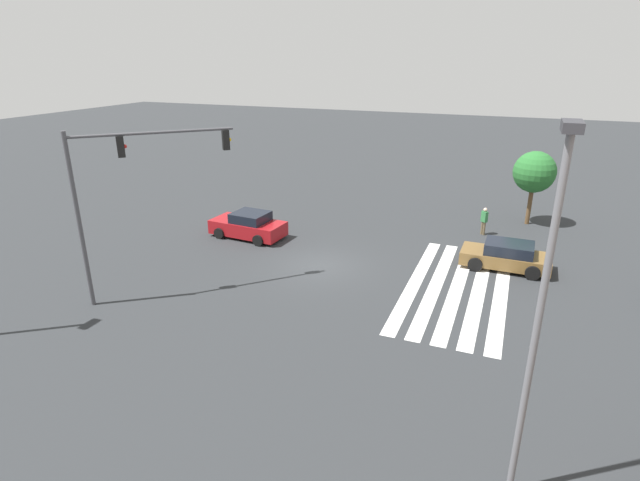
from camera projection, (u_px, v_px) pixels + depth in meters
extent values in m
plane|color=#2B2D30|center=(320.00, 266.00, 25.18)|extent=(142.89, 142.89, 0.00)
cube|color=silver|center=(501.00, 295.00, 22.15)|extent=(10.62, 0.60, 0.01)
cube|color=silver|center=(479.00, 291.00, 22.48)|extent=(10.62, 0.60, 0.01)
cube|color=silver|center=(457.00, 288.00, 22.82)|extent=(10.62, 0.60, 0.01)
cube|color=silver|center=(436.00, 284.00, 23.15)|extent=(10.62, 0.60, 0.01)
cube|color=silver|center=(416.00, 281.00, 23.48)|extent=(10.62, 0.60, 0.01)
cylinder|color=#47474C|center=(79.00, 223.00, 20.02)|extent=(0.18, 0.18, 7.31)
cylinder|color=#47474C|center=(153.00, 133.00, 20.02)|extent=(4.66, 4.66, 0.12)
cube|color=black|center=(121.00, 147.00, 19.71)|extent=(0.40, 0.40, 0.84)
sphere|color=red|center=(125.00, 146.00, 19.77)|extent=(0.16, 0.16, 0.16)
cube|color=black|center=(226.00, 140.00, 21.26)|extent=(0.40, 0.40, 0.84)
sphere|color=gold|center=(229.00, 140.00, 21.31)|extent=(0.16, 0.16, 0.16)
cube|color=brown|center=(505.00, 259.00, 24.73)|extent=(1.92, 4.26, 0.63)
cube|color=black|center=(509.00, 248.00, 24.48)|extent=(1.70, 2.30, 0.54)
cylinder|color=black|center=(475.00, 264.00, 24.45)|extent=(0.23, 0.70, 0.70)
cylinder|color=black|center=(480.00, 251.00, 26.08)|extent=(0.23, 0.70, 0.70)
cylinder|color=black|center=(533.00, 273.00, 23.50)|extent=(0.23, 0.70, 0.70)
cylinder|color=black|center=(533.00, 259.00, 25.12)|extent=(0.23, 0.70, 0.70)
cube|color=maroon|center=(248.00, 227.00, 28.98)|extent=(2.27, 4.43, 0.79)
cube|color=black|center=(250.00, 217.00, 28.66)|extent=(1.89, 2.06, 0.54)
cylinder|color=black|center=(219.00, 233.00, 28.79)|extent=(0.27, 0.65, 0.64)
cylinder|color=black|center=(239.00, 224.00, 30.45)|extent=(0.27, 0.65, 0.64)
cylinder|color=black|center=(258.00, 240.00, 27.69)|extent=(0.27, 0.65, 0.64)
cylinder|color=black|center=(277.00, 230.00, 29.35)|extent=(0.27, 0.65, 0.64)
cylinder|color=brown|center=(484.00, 229.00, 29.33)|extent=(0.14, 0.14, 0.80)
cylinder|color=brown|center=(482.00, 228.00, 29.46)|extent=(0.14, 0.14, 0.80)
cube|color=#337A42|center=(484.00, 217.00, 29.15)|extent=(0.41, 0.41, 0.63)
sphere|color=beige|center=(485.00, 210.00, 29.00)|extent=(0.22, 0.22, 0.22)
cylinder|color=slate|center=(535.00, 337.00, 10.68)|extent=(0.16, 0.16, 8.69)
cube|color=#333338|center=(572.00, 126.00, 9.13)|extent=(0.80, 0.36, 0.20)
cylinder|color=brown|center=(529.00, 207.00, 31.04)|extent=(0.26, 0.26, 2.25)
sphere|color=#286B2D|center=(535.00, 172.00, 30.27)|extent=(2.52, 2.52, 2.52)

